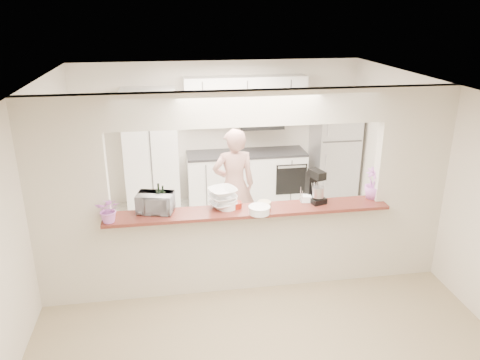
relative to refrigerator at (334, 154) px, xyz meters
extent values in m
plane|color=tan|center=(-2.05, -2.65, -0.85)|extent=(6.00, 6.00, 0.00)
cube|color=beige|center=(-2.05, -1.10, -0.84)|extent=(5.00, 2.90, 0.01)
cube|color=beige|center=(-4.10, -2.65, 0.40)|extent=(0.90, 0.15, 2.50)
cube|color=beige|center=(0.00, -2.65, 0.40)|extent=(0.90, 0.15, 2.50)
cube|color=beige|center=(-2.05, -2.65, 1.45)|extent=(3.20, 0.15, 0.40)
cube|color=beige|center=(-2.05, -2.65, -0.32)|extent=(3.20, 0.15, 1.05)
cube|color=maroon|center=(-2.05, -2.70, 0.22)|extent=(3.40, 0.38, 0.04)
cube|color=white|center=(-3.25, 0.05, 0.20)|extent=(0.90, 0.60, 2.10)
cube|color=white|center=(-1.60, 0.05, -0.40)|extent=(2.10, 0.60, 0.90)
cube|color=#29292C|center=(-1.60, 0.05, 0.07)|extent=(2.10, 0.62, 0.04)
cube|color=white|center=(-1.60, 0.18, 1.02)|extent=(2.10, 0.35, 0.75)
cube|color=black|center=(-1.35, 0.07, 0.59)|extent=(0.75, 0.45, 0.12)
cube|color=black|center=(-0.85, -0.25, -0.35)|extent=(0.55, 0.02, 0.55)
cube|color=#B4B4B9|center=(0.00, 0.00, 0.00)|extent=(0.75, 0.70, 1.70)
imported|color=pink|center=(-3.65, -2.80, 0.39)|extent=(0.30, 0.27, 0.30)
cylinder|color=black|center=(-3.10, -2.58, 0.37)|extent=(0.07, 0.07, 0.26)
cylinder|color=black|center=(-3.10, -2.58, 0.54)|extent=(0.02, 0.02, 0.09)
cylinder|color=black|center=(-3.05, -2.58, 0.36)|extent=(0.06, 0.06, 0.23)
cylinder|color=black|center=(-3.05, -2.58, 0.51)|extent=(0.02, 0.02, 0.08)
imported|color=#9C9CA0|center=(-3.15, -2.60, 0.35)|extent=(0.47, 0.37, 0.23)
imported|color=silver|center=(-2.35, -2.60, 0.36)|extent=(0.42, 0.42, 0.24)
cylinder|color=white|center=(-2.30, -2.62, 0.29)|extent=(0.24, 0.24, 0.11)
cylinder|color=white|center=(-2.30, -2.62, 0.35)|extent=(0.25, 0.25, 0.01)
cylinder|color=white|center=(-1.95, -2.84, 0.28)|extent=(0.25, 0.25, 0.08)
cylinder|color=white|center=(-1.95, -2.84, 0.33)|extent=(0.25, 0.25, 0.01)
cylinder|color=maroon|center=(-2.20, -2.63, 0.28)|extent=(0.15, 0.15, 0.07)
cylinder|color=#C2AF89|center=(-1.86, -2.68, 0.28)|extent=(0.16, 0.16, 0.08)
cube|color=silver|center=(-1.25, -2.60, 0.25)|extent=(0.29, 0.19, 0.02)
cube|color=white|center=(-1.25, -2.60, 0.29)|extent=(0.13, 0.13, 0.07)
cube|color=black|center=(-1.20, -2.60, 0.27)|extent=(0.25, 0.32, 0.07)
cube|color=black|center=(-1.23, -2.51, 0.46)|extent=(0.14, 0.13, 0.29)
cube|color=black|center=(-1.20, -2.61, 0.60)|extent=(0.18, 0.26, 0.10)
cylinder|color=#B7B7BC|center=(-1.18, -2.66, 0.39)|extent=(0.14, 0.14, 0.13)
imported|color=#C76ECC|center=(-0.45, -2.60, 0.44)|extent=(0.23, 0.23, 0.39)
imported|color=tan|center=(-2.03, -1.35, 0.02)|extent=(0.65, 0.45, 1.73)
camera|label=1|loc=(-2.96, -7.72, 2.52)|focal=35.00mm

